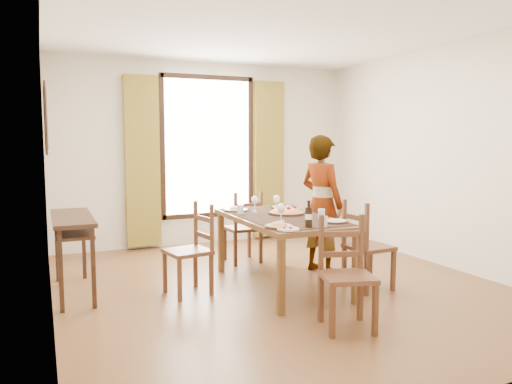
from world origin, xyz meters
name	(u,v)px	position (x,y,z in m)	size (l,w,h in m)	color
ground	(280,286)	(0.00, 0.00, 0.00)	(5.00, 5.00, 0.00)	#462715
room_shell	(275,141)	(0.00, 0.13, 1.54)	(4.60, 5.10, 2.74)	silver
console_table	(72,227)	(-2.03, 0.60, 0.68)	(0.38, 1.20, 0.80)	black
dining_table	(281,223)	(0.01, 0.00, 0.69)	(0.91, 1.72, 0.76)	brown
chair_west	(191,252)	(-0.94, 0.14, 0.43)	(0.48, 0.48, 0.92)	#4E271A
chair_north	(244,229)	(0.04, 1.13, 0.43)	(0.42, 0.42, 0.92)	#4E271A
chair_south	(346,277)	(-0.01, -1.27, 0.43)	(0.51, 0.51, 0.93)	#4E271A
chair_east	(366,248)	(0.77, -0.45, 0.44)	(0.45, 0.45, 0.94)	#4E271A
man	(322,204)	(0.71, 0.35, 0.81)	(0.55, 0.68, 1.61)	#93959B
plate_sw	(279,224)	(-0.30, -0.59, 0.78)	(0.27, 0.27, 0.05)	silver
plate_se	(335,219)	(0.32, -0.56, 0.78)	(0.27, 0.27, 0.05)	silver
plate_nw	(236,208)	(-0.28, 0.56, 0.78)	(0.27, 0.27, 0.05)	silver
plate_ne	(282,206)	(0.30, 0.55, 0.78)	(0.27, 0.27, 0.05)	silver
pasta_platter	(287,210)	(0.13, 0.11, 0.81)	(0.40, 0.40, 0.10)	#D64C1B
caprese_plate	(288,228)	(-0.29, -0.75, 0.78)	(0.20, 0.20, 0.04)	silver
wine_glass_a	(281,212)	(-0.15, -0.32, 0.85)	(0.08, 0.08, 0.18)	white
wine_glass_b	(277,203)	(0.13, 0.37, 0.85)	(0.08, 0.08, 0.18)	white
wine_glass_c	(255,204)	(-0.13, 0.38, 0.85)	(0.08, 0.08, 0.18)	white
tumbler_a	(321,214)	(0.31, -0.31, 0.81)	(0.07, 0.07, 0.10)	silver
tumbler_b	(241,209)	(-0.32, 0.33, 0.81)	(0.07, 0.07, 0.10)	silver
tumbler_c	(324,221)	(0.09, -0.73, 0.81)	(0.07, 0.07, 0.10)	silver
wine_bottle	(309,214)	(-0.05, -0.70, 0.88)	(0.07, 0.07, 0.25)	black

